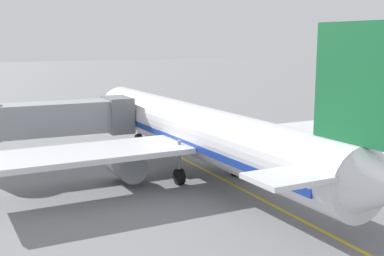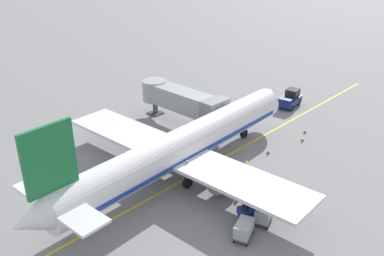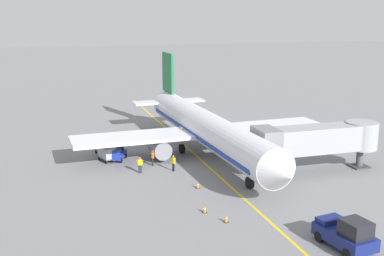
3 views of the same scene
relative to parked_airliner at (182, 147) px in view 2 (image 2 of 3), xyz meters
name	(u,v)px [view 2 (image 2 of 3)]	position (x,y,z in m)	size (l,w,h in m)	color
ground_plane	(199,171)	(1.08, 1.55, -3.19)	(400.00, 400.00, 0.00)	slate
gate_lead_in_line	(199,171)	(1.08, 1.55, -3.18)	(0.24, 80.00, 0.01)	gold
parked_airliner	(182,147)	(0.00, 0.00, 0.00)	(30.19, 37.31, 10.63)	silver
jet_bridge	(181,100)	(-8.97, 8.98, 0.27)	(13.65, 3.50, 4.98)	#93999E
pushback_tractor	(290,99)	(-1.96, 24.53, -2.09)	(2.81, 4.67, 2.40)	navy
baggage_tug_lead	(253,209)	(9.92, -0.95, -2.47)	(2.16, 2.77, 1.62)	#1E339E
baggage_cart_front	(264,213)	(11.15, -1.03, -2.24)	(1.97, 2.96, 1.58)	#4C4C51
baggage_cart_second_in_train	(244,229)	(11.17, -3.95, -2.24)	(1.97, 2.96, 1.58)	#4C4C51
ground_crew_wing_walker	(246,166)	(5.03, 4.51, -2.23)	(0.36, 0.71, 1.69)	#232328
ground_crew_loader	(244,181)	(6.66, 1.98, -2.23)	(0.27, 0.73, 1.69)	#232328
ground_crew_marshaller	(271,180)	(8.45, 4.09, -2.23)	(0.69, 0.38, 1.69)	#232328
safety_cone_nose_left	(303,139)	(5.40, 15.70, -2.90)	(0.36, 0.36, 0.59)	black
safety_cone_nose_right	(268,151)	(4.18, 10.04, -2.90)	(0.36, 0.36, 0.59)	black
safety_cone_wing_tip	(305,130)	(4.39, 17.98, -2.90)	(0.36, 0.36, 0.59)	black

